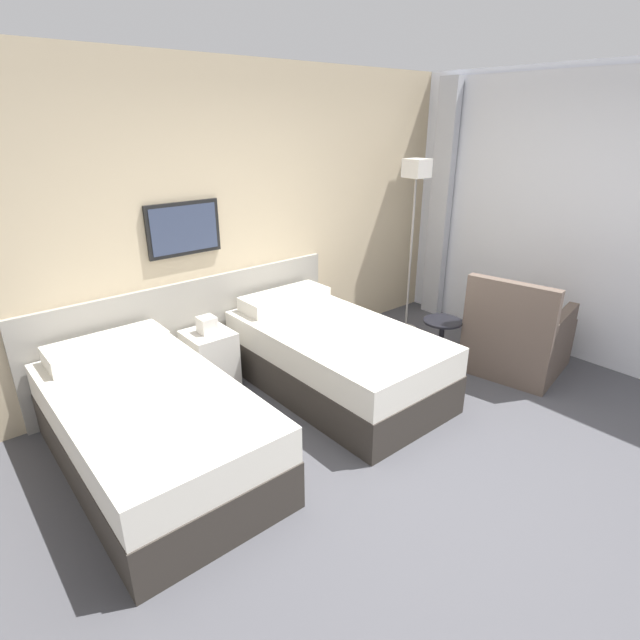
# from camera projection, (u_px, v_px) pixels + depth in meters

# --- Properties ---
(ground_plane) EXTENTS (16.00, 16.00, 0.00)m
(ground_plane) POSITION_uv_depth(u_px,v_px,m) (429.00, 473.00, 3.38)
(ground_plane) COLOR #47474C
(wall_headboard) EXTENTS (10.00, 0.10, 2.70)m
(wall_headboard) POSITION_uv_depth(u_px,v_px,m) (235.00, 230.00, 4.49)
(wall_headboard) COLOR #C6B28E
(wall_headboard) RESTS_ON ground_plane
(wall_window) EXTENTS (0.21, 4.77, 2.70)m
(wall_window) POSITION_uv_depth(u_px,v_px,m) (626.00, 227.00, 4.40)
(wall_window) COLOR white
(wall_window) RESTS_ON ground_plane
(bed_near_door) EXTENTS (1.06, 1.92, 0.71)m
(bed_near_door) POSITION_uv_depth(u_px,v_px,m) (152.00, 428.00, 3.35)
(bed_near_door) COLOR #332D28
(bed_near_door) RESTS_ON ground_plane
(bed_near_window) EXTENTS (1.06, 1.92, 0.71)m
(bed_near_window) POSITION_uv_depth(u_px,v_px,m) (335.00, 357.00, 4.33)
(bed_near_window) COLOR #332D28
(bed_near_window) RESTS_ON ground_plane
(nightstand) EXTENTS (0.38, 0.40, 0.67)m
(nightstand) POSITION_uv_depth(u_px,v_px,m) (210.00, 359.00, 4.35)
(nightstand) COLOR beige
(nightstand) RESTS_ON ground_plane
(floor_lamp) EXTENTS (0.24, 0.24, 1.85)m
(floor_lamp) POSITION_uv_depth(u_px,v_px,m) (415.00, 193.00, 5.11)
(floor_lamp) COLOR #9E9993
(floor_lamp) RESTS_ON ground_plane
(side_table) EXTENTS (0.36, 0.36, 0.49)m
(side_table) POSITION_uv_depth(u_px,v_px,m) (441.00, 335.00, 4.68)
(side_table) COLOR black
(side_table) RESTS_ON ground_plane
(armchair) EXTENTS (0.98, 0.93, 0.95)m
(armchair) POSITION_uv_depth(u_px,v_px,m) (517.00, 340.00, 4.68)
(armchair) COLOR brown
(armchair) RESTS_ON ground_plane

